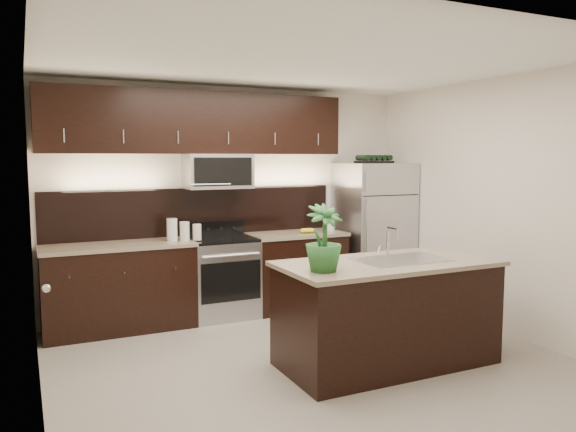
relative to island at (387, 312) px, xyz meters
name	(u,v)px	position (x,y,z in m)	size (l,w,h in m)	color
ground	(308,360)	(-0.60, 0.38, -0.47)	(4.50, 4.50, 0.00)	gray
room_walls	(299,176)	(-0.71, 0.34, 1.22)	(4.52, 4.02, 2.71)	beige
counter_run	(205,279)	(-1.06, 2.07, 0.00)	(3.51, 0.65, 0.94)	black
upper_fixtures	(201,133)	(-1.03, 2.22, 1.67)	(3.49, 0.40, 1.66)	black
island	(387,312)	(0.00, 0.00, 0.00)	(1.96, 0.96, 0.94)	black
sink_faucet	(401,258)	(0.15, 0.01, 0.48)	(0.84, 0.50, 0.28)	silver
refrigerator	(373,232)	(1.20, 2.01, 0.42)	(0.86, 0.78, 1.79)	#B2B2B7
wine_rack	(374,159)	(1.20, 2.01, 1.36)	(0.44, 0.27, 0.10)	black
plant	(323,238)	(-0.73, -0.14, 0.74)	(0.31, 0.31, 0.55)	#245A25
canisters	(182,231)	(-1.34, 2.00, 0.58)	(0.38, 0.15, 0.25)	silver
french_press	(331,222)	(0.57, 2.02, 0.58)	(0.10, 0.10, 0.30)	silver
bananas	(303,230)	(0.16, 1.99, 0.50)	(0.20, 0.16, 0.06)	yellow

